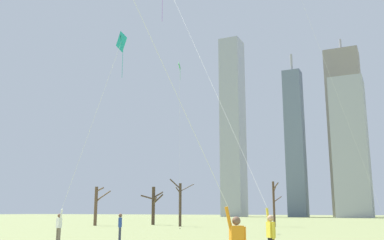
{
  "coord_description": "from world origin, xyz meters",
  "views": [
    {
      "loc": [
        8.21,
        -11.59,
        1.75
      ],
      "look_at": [
        0.0,
        6.0,
        5.8
      ],
      "focal_mm": 40.99,
      "sensor_mm": 36.0,
      "label": 1
    }
  ],
  "objects_px": {
    "bare_tree_right_of_center": "(180,202)",
    "bystander_watching_nearby": "(120,226)",
    "distant_kite_high_overhead_green": "(179,86)",
    "kite_flyer_foreground_right_white": "(163,78)",
    "kite_flyer_midfield_center_teal": "(68,199)",
    "bare_tree_left_of_center": "(274,202)",
    "bare_tree_center": "(154,204)",
    "kite_flyer_far_back_purple": "(227,129)",
    "bare_tree_leftmost": "(97,205)"
  },
  "relations": [
    {
      "from": "bare_tree_leftmost",
      "to": "distant_kite_high_overhead_green",
      "type": "bearing_deg",
      "value": -27.02
    },
    {
      "from": "kite_flyer_far_back_purple",
      "to": "bare_tree_center",
      "type": "relative_size",
      "value": 3.57
    },
    {
      "from": "kite_flyer_midfield_center_teal",
      "to": "bystander_watching_nearby",
      "type": "relative_size",
      "value": 6.86
    },
    {
      "from": "bare_tree_leftmost",
      "to": "bystander_watching_nearby",
      "type": "bearing_deg",
      "value": -50.24
    },
    {
      "from": "distant_kite_high_overhead_green",
      "to": "bare_tree_left_of_center",
      "type": "bearing_deg",
      "value": 68.07
    },
    {
      "from": "bare_tree_center",
      "to": "bare_tree_leftmost",
      "type": "bearing_deg",
      "value": -129.27
    },
    {
      "from": "bystander_watching_nearby",
      "to": "bare_tree_leftmost",
      "type": "xyz_separation_m",
      "value": [
        -19.38,
        23.29,
        1.66
      ]
    },
    {
      "from": "bare_tree_right_of_center",
      "to": "bare_tree_leftmost",
      "type": "bearing_deg",
      "value": -170.78
    },
    {
      "from": "kite_flyer_midfield_center_teal",
      "to": "bare_tree_center",
      "type": "distance_m",
      "value": 34.47
    },
    {
      "from": "kite_flyer_foreground_right_white",
      "to": "kite_flyer_midfield_center_teal",
      "type": "xyz_separation_m",
      "value": [
        -11.11,
        9.59,
        -2.73
      ]
    },
    {
      "from": "kite_flyer_foreground_right_white",
      "to": "kite_flyer_far_back_purple",
      "type": "distance_m",
      "value": 8.15
    },
    {
      "from": "kite_flyer_far_back_purple",
      "to": "bare_tree_center",
      "type": "distance_m",
      "value": 40.62
    },
    {
      "from": "bystander_watching_nearby",
      "to": "distant_kite_high_overhead_green",
      "type": "xyz_separation_m",
      "value": [
        -3.96,
        15.43,
        13.0
      ]
    },
    {
      "from": "bare_tree_leftmost",
      "to": "bare_tree_right_of_center",
      "type": "relative_size",
      "value": 0.86
    },
    {
      "from": "bystander_watching_nearby",
      "to": "bare_tree_center",
      "type": "distance_m",
      "value": 32.64
    },
    {
      "from": "kite_flyer_foreground_right_white",
      "to": "bare_tree_left_of_center",
      "type": "distance_m",
      "value": 42.36
    },
    {
      "from": "kite_flyer_midfield_center_teal",
      "to": "kite_flyer_far_back_purple",
      "type": "xyz_separation_m",
      "value": [
        9.88,
        -1.54,
        2.83
      ]
    },
    {
      "from": "kite_flyer_far_back_purple",
      "to": "bystander_watching_nearby",
      "type": "bearing_deg",
      "value": 152.62
    },
    {
      "from": "distant_kite_high_overhead_green",
      "to": "kite_flyer_midfield_center_teal",
      "type": "bearing_deg",
      "value": -82.52
    },
    {
      "from": "bare_tree_right_of_center",
      "to": "bare_tree_center",
      "type": "height_order",
      "value": "bare_tree_right_of_center"
    },
    {
      "from": "bare_tree_left_of_center",
      "to": "bare_tree_center",
      "type": "relative_size",
      "value": 1.05
    },
    {
      "from": "kite_flyer_foreground_right_white",
      "to": "bystander_watching_nearby",
      "type": "distance_m",
      "value": 16.18
    },
    {
      "from": "distant_kite_high_overhead_green",
      "to": "kite_flyer_foreground_right_white",
      "type": "bearing_deg",
      "value": -64.08
    },
    {
      "from": "distant_kite_high_overhead_green",
      "to": "bare_tree_center",
      "type": "distance_m",
      "value": 20.68
    },
    {
      "from": "bare_tree_left_of_center",
      "to": "distant_kite_high_overhead_green",
      "type": "bearing_deg",
      "value": -111.93
    },
    {
      "from": "kite_flyer_far_back_purple",
      "to": "bare_tree_leftmost",
      "type": "xyz_separation_m",
      "value": [
        -27.69,
        27.6,
        -2.67
      ]
    },
    {
      "from": "kite_flyer_midfield_center_teal",
      "to": "bare_tree_leftmost",
      "type": "relative_size",
      "value": 2.34
    },
    {
      "from": "bare_tree_right_of_center",
      "to": "bystander_watching_nearby",
      "type": "bearing_deg",
      "value": -70.97
    },
    {
      "from": "distant_kite_high_overhead_green",
      "to": "bare_tree_leftmost",
      "type": "height_order",
      "value": "distant_kite_high_overhead_green"
    },
    {
      "from": "bystander_watching_nearby",
      "to": "bare_tree_leftmost",
      "type": "height_order",
      "value": "bare_tree_leftmost"
    },
    {
      "from": "kite_flyer_foreground_right_white",
      "to": "bare_tree_left_of_center",
      "type": "height_order",
      "value": "kite_flyer_foreground_right_white"
    },
    {
      "from": "kite_flyer_foreground_right_white",
      "to": "bare_tree_right_of_center",
      "type": "xyz_separation_m",
      "value": [
        -18.18,
        37.39,
        -2.39
      ]
    },
    {
      "from": "kite_flyer_midfield_center_teal",
      "to": "bystander_watching_nearby",
      "type": "distance_m",
      "value": 3.52
    },
    {
      "from": "distant_kite_high_overhead_green",
      "to": "bare_tree_leftmost",
      "type": "xyz_separation_m",
      "value": [
        -15.42,
        7.87,
        -11.34
      ]
    },
    {
      "from": "distant_kite_high_overhead_green",
      "to": "kite_flyer_far_back_purple",
      "type": "bearing_deg",
      "value": -58.13
    },
    {
      "from": "bystander_watching_nearby",
      "to": "kite_flyer_far_back_purple",
      "type": "bearing_deg",
      "value": -27.38
    },
    {
      "from": "kite_flyer_far_back_purple",
      "to": "kite_flyer_foreground_right_white",
      "type": "bearing_deg",
      "value": -81.27
    },
    {
      "from": "bare_tree_leftmost",
      "to": "bare_tree_right_of_center",
      "type": "xyz_separation_m",
      "value": [
        10.74,
        1.74,
        0.19
      ]
    },
    {
      "from": "kite_flyer_midfield_center_teal",
      "to": "bare_tree_left_of_center",
      "type": "relative_size",
      "value": 2.15
    },
    {
      "from": "kite_flyer_midfield_center_teal",
      "to": "bare_tree_right_of_center",
      "type": "bearing_deg",
      "value": 104.27
    },
    {
      "from": "distant_kite_high_overhead_green",
      "to": "bare_tree_right_of_center",
      "type": "relative_size",
      "value": 2.93
    },
    {
      "from": "kite_flyer_foreground_right_white",
      "to": "kite_flyer_far_back_purple",
      "type": "bearing_deg",
      "value": 98.73
    },
    {
      "from": "kite_flyer_midfield_center_teal",
      "to": "bare_tree_center",
      "type": "bearing_deg",
      "value": 112.21
    },
    {
      "from": "bare_tree_right_of_center",
      "to": "bare_tree_center",
      "type": "bearing_deg",
      "value": 145.4
    },
    {
      "from": "kite_flyer_midfield_center_teal",
      "to": "bare_tree_left_of_center",
      "type": "height_order",
      "value": "kite_flyer_midfield_center_teal"
    },
    {
      "from": "kite_flyer_foreground_right_white",
      "to": "distant_kite_high_overhead_green",
      "type": "distance_m",
      "value": 32.11
    },
    {
      "from": "bystander_watching_nearby",
      "to": "bare_tree_leftmost",
      "type": "distance_m",
      "value": 30.35
    },
    {
      "from": "bare_tree_leftmost",
      "to": "bare_tree_center",
      "type": "height_order",
      "value": "bare_tree_center"
    },
    {
      "from": "kite_flyer_midfield_center_teal",
      "to": "bare_tree_left_of_center",
      "type": "xyz_separation_m",
      "value": [
        3.15,
        31.95,
        0.37
      ]
    },
    {
      "from": "distant_kite_high_overhead_green",
      "to": "bare_tree_left_of_center",
      "type": "relative_size",
      "value": 3.14
    }
  ]
}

